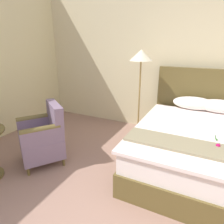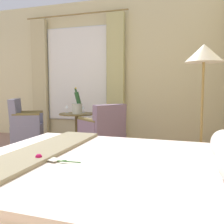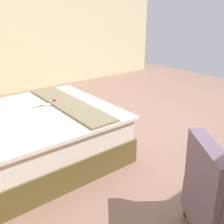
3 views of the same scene
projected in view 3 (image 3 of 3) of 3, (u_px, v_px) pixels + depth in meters
name	position (u px, v px, depth m)	size (l,w,h in m)	color
ground_plane	(148.00, 127.00, 4.00)	(7.86, 7.86, 0.00)	#987262
wall_far_side	(52.00, 23.00, 5.81)	(0.12, 6.11, 2.97)	beige
bed	(22.00, 137.00, 2.95)	(1.73, 2.08, 1.29)	brown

